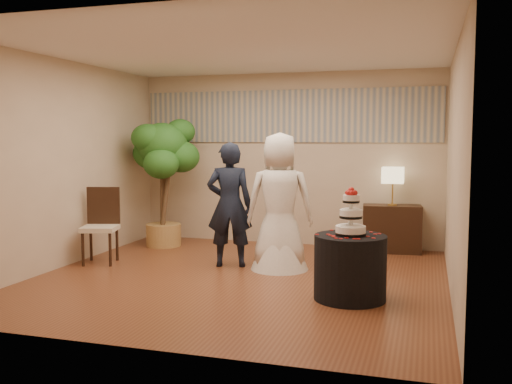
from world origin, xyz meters
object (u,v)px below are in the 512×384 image
(cake_table, at_px, (350,267))
(wedding_cake, at_px, (351,211))
(bride, at_px, (280,202))
(console, at_px, (392,229))
(table_lamp, at_px, (393,186))
(groom, at_px, (230,205))
(ficus_tree, at_px, (163,181))
(side_chair, at_px, (100,226))

(cake_table, height_order, wedding_cake, wedding_cake)
(bride, relative_size, console, 2.09)
(bride, relative_size, cake_table, 2.34)
(console, bearing_deg, table_lamp, 0.00)
(console, relative_size, table_lamp, 1.50)
(console, bearing_deg, wedding_cake, -101.92)
(cake_table, height_order, console, console)
(groom, height_order, ficus_tree, ficus_tree)
(groom, relative_size, console, 1.94)
(ficus_tree, relative_size, side_chair, 1.99)
(groom, xyz_separation_m, console, (2.06, 1.62, -0.48))
(side_chair, bearing_deg, cake_table, -28.67)
(bride, bearing_deg, wedding_cake, 119.60)
(bride, xyz_separation_m, cake_table, (1.09, -1.16, -0.56))
(cake_table, relative_size, ficus_tree, 0.37)
(table_lamp, bearing_deg, side_chair, -152.73)
(groom, bearing_deg, ficus_tree, -49.73)
(table_lamp, relative_size, side_chair, 0.55)
(bride, bearing_deg, ficus_tree, -38.99)
(console, distance_m, ficus_tree, 3.68)
(wedding_cake, distance_m, ficus_tree, 3.98)
(bride, distance_m, cake_table, 1.69)
(bride, bearing_deg, table_lamp, -143.74)
(cake_table, bearing_deg, bride, 133.06)
(cake_table, relative_size, wedding_cake, 1.49)
(groom, distance_m, cake_table, 2.18)
(side_chair, bearing_deg, ficus_tree, 63.11)
(ficus_tree, bearing_deg, groom, -35.26)
(wedding_cake, bearing_deg, ficus_tree, 146.07)
(wedding_cake, xyz_separation_m, console, (0.27, 2.77, -0.60))
(wedding_cake, height_order, console, wedding_cake)
(table_lamp, bearing_deg, bride, -130.29)
(bride, distance_m, table_lamp, 2.10)
(wedding_cake, xyz_separation_m, side_chair, (-3.57, 0.79, -0.44))
(wedding_cake, bearing_deg, bride, 133.06)
(console, distance_m, side_chair, 4.33)
(wedding_cake, bearing_deg, groom, 147.23)
(groom, bearing_deg, bride, 166.69)
(side_chair, bearing_deg, bride, -7.61)
(console, bearing_deg, side_chair, -159.03)
(wedding_cake, height_order, ficus_tree, ficus_tree)
(table_lamp, relative_size, ficus_tree, 0.28)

